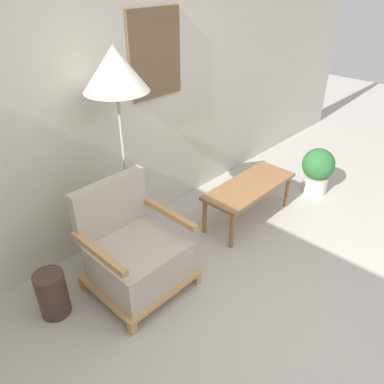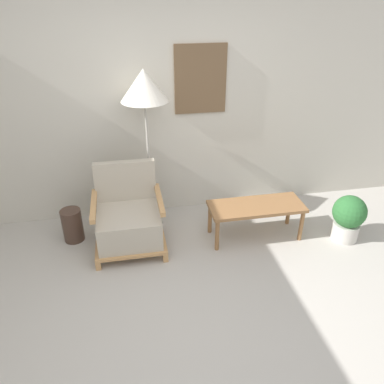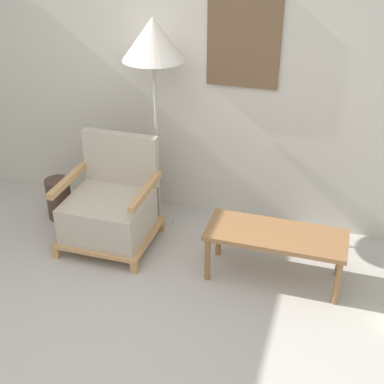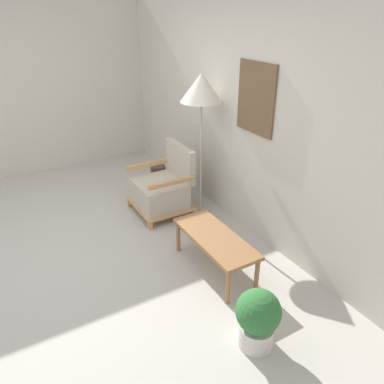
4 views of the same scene
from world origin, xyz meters
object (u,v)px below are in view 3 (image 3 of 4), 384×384
Objects in this scene: armchair at (110,208)px; floor_lamp at (153,44)px; vase at (59,198)px; coffee_table at (276,239)px.

floor_lamp is at bearing 56.29° from armchair.
floor_lamp reaches higher than vase.
armchair reaches higher than coffee_table.
floor_lamp reaches higher than coffee_table.
coffee_table is (1.34, -0.09, 0.03)m from armchair.
floor_lamp is 4.78× the size of vase.
armchair is 1.34m from coffee_table.
vase is (-1.94, 0.30, -0.16)m from coffee_table.
vase is (-0.60, 0.22, -0.13)m from armchair.
armchair reaches higher than vase.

